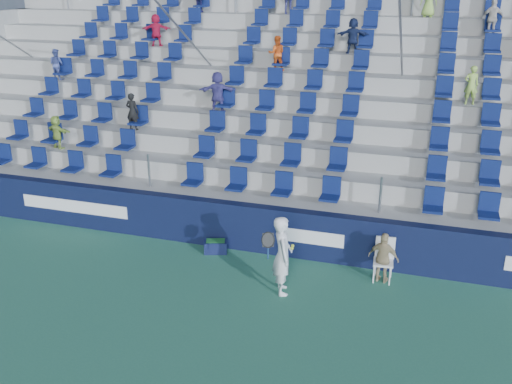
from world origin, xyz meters
The scene contains 7 objects.
ground centered at (0.00, 0.00, 0.00)m, with size 70.00×70.00×0.00m, color #317358.
sponsor_wall centered at (0.00, 3.15, 0.60)m, with size 24.00×0.32×1.20m.
grandstand centered at (0.00, 8.24, 2.13)m, with size 24.00×8.17×6.63m.
tennis_player centered at (1.22, 1.41, 0.89)m, with size 0.72×0.76×1.77m.
line_judge_chair centered at (3.26, 2.65, 0.57)m, with size 0.47×0.48×0.99m.
line_judge centered at (3.26, 2.50, 0.59)m, with size 0.69×0.29×1.18m, color tan.
ball_bin centered at (-0.84, 2.75, 0.17)m, with size 0.64×0.52×0.31m.
Camera 1 is at (3.91, -9.10, 6.49)m, focal length 40.00 mm.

